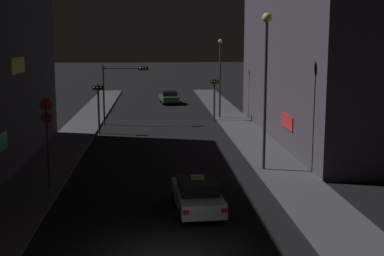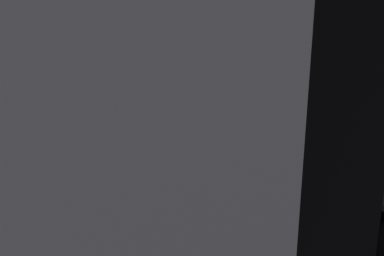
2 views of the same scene
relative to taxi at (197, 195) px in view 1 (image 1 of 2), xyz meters
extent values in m
cube|color=#424247|center=(-7.84, 23.13, -0.67)|extent=(2.98, 60.22, 0.13)
cube|color=#424247|center=(5.27, 23.13, -0.67)|extent=(2.98, 60.22, 0.13)
cube|color=yellow|center=(-9.29, 8.37, 5.10)|extent=(0.08, 2.80, 0.90)
cube|color=#3D3842|center=(11.55, 16.40, 4.90)|extent=(9.58, 24.70, 11.27)
cube|color=red|center=(6.72, 11.46, 1.29)|extent=(0.08, 2.80, 0.90)
cube|color=#B7B7BC|center=(0.00, 0.05, -0.12)|extent=(2.07, 4.50, 0.60)
cube|color=black|center=(0.01, -0.15, 0.43)|extent=(1.71, 2.08, 0.50)
cube|color=red|center=(-0.61, -2.21, -0.02)|extent=(0.24, 0.07, 0.16)
cube|color=red|center=(0.89, -2.12, -0.02)|extent=(0.24, 0.07, 0.16)
cylinder|color=black|center=(-0.89, 1.36, -0.42)|extent=(0.26, 0.65, 0.64)
cylinder|color=black|center=(0.71, 1.46, -0.42)|extent=(0.26, 0.65, 0.64)
cylinder|color=black|center=(-0.72, -1.36, -0.42)|extent=(0.26, 0.65, 0.64)
cylinder|color=black|center=(0.88, -1.26, -0.42)|extent=(0.26, 0.65, 0.64)
cube|color=#F4E08C|center=(0.00, -0.05, 0.78)|extent=(0.57, 0.21, 0.20)
cube|color=#1E512D|center=(-0.16, 38.47, -0.12)|extent=(2.23, 4.56, 0.60)
cube|color=black|center=(-0.14, 38.27, 0.43)|extent=(1.77, 2.13, 0.50)
cube|color=red|center=(-0.68, 36.18, -0.02)|extent=(0.24, 0.08, 0.16)
cube|color=red|center=(0.81, 36.33, -0.02)|extent=(0.24, 0.08, 0.16)
cylinder|color=black|center=(-1.09, 39.74, -0.42)|extent=(0.28, 0.66, 0.64)
cylinder|color=black|center=(0.50, 39.90, -0.42)|extent=(0.28, 0.66, 0.64)
cylinder|color=black|center=(-0.82, 37.03, -0.42)|extent=(0.28, 0.66, 0.64)
cylinder|color=black|center=(0.77, 37.19, -0.42)|extent=(0.28, 0.66, 0.64)
cylinder|color=#2D2D33|center=(-6.10, 23.70, 1.79)|extent=(0.16, 0.16, 5.06)
cylinder|color=#2D2D33|center=(-4.40, 23.70, 4.07)|extent=(3.40, 0.10, 0.10)
cube|color=black|center=(-2.70, 23.70, 4.07)|extent=(0.80, 0.28, 0.32)
sphere|color=red|center=(-2.95, 23.52, 4.07)|extent=(0.20, 0.20, 0.20)
sphere|color=#3F2D0C|center=(-2.70, 23.52, 4.07)|extent=(0.20, 0.20, 0.20)
sphere|color=#0C3319|center=(-2.45, 23.52, 4.07)|extent=(0.20, 0.20, 0.20)
cylinder|color=#2D2D33|center=(-6.10, 19.39, 1.18)|extent=(0.16, 0.16, 3.82)
cube|color=black|center=(-6.10, 19.39, 2.84)|extent=(0.80, 0.28, 0.32)
sphere|color=red|center=(-6.35, 19.21, 2.84)|extent=(0.20, 0.20, 0.20)
sphere|color=#3F2D0C|center=(-6.10, 19.21, 2.84)|extent=(0.20, 0.20, 0.20)
sphere|color=#0C3319|center=(-5.86, 19.21, 2.84)|extent=(0.20, 0.20, 0.20)
cylinder|color=#2D2D33|center=(3.53, 25.07, 1.16)|extent=(0.16, 0.16, 3.79)
cube|color=black|center=(3.53, 25.07, 2.80)|extent=(0.80, 0.28, 0.32)
sphere|color=red|center=(3.29, 24.89, 2.80)|extent=(0.20, 0.20, 0.20)
sphere|color=#3F2D0C|center=(3.53, 24.89, 2.80)|extent=(0.20, 0.20, 0.20)
sphere|color=#0C3319|center=(3.78, 24.89, 2.80)|extent=(0.20, 0.20, 0.20)
cylinder|color=#2D2D33|center=(-6.90, 3.65, 1.52)|extent=(0.10, 0.10, 4.25)
cylinder|color=red|center=(-6.90, 3.63, 3.50)|extent=(0.58, 0.03, 0.58)
cylinder|color=red|center=(-6.90, 3.63, 2.85)|extent=(0.55, 0.03, 0.55)
cylinder|color=#2D2D33|center=(4.25, 6.69, 3.40)|extent=(0.16, 0.16, 8.00)
sphere|color=#F9C666|center=(4.25, 6.69, 7.66)|extent=(0.52, 0.52, 0.52)
cylinder|color=#2D2D33|center=(4.20, 26.48, 2.76)|extent=(0.16, 0.16, 6.72)
sphere|color=#F9C666|center=(4.20, 26.48, 6.32)|extent=(0.40, 0.40, 0.40)
camera|label=1|loc=(-1.75, -21.70, 6.55)|focal=49.66mm
camera|label=2|loc=(-22.93, -4.77, 10.10)|focal=43.35mm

